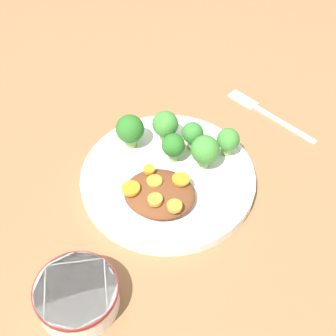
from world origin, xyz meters
name	(u,v)px	position (x,y,z in m)	size (l,w,h in m)	color
ground_plane	(168,182)	(0.00, 0.00, 0.00)	(4.00, 4.00, 0.00)	#8C603D
plate	(168,177)	(0.00, 0.00, 0.01)	(0.28, 0.28, 0.02)	white
dip_bowl	(77,295)	(-0.06, -0.23, 0.02)	(0.11, 0.11, 0.04)	white
stew_mound	(157,193)	(0.00, -0.05, 0.03)	(0.11, 0.09, 0.03)	brown
broccoli_floret_0	(165,125)	(-0.02, 0.08, 0.05)	(0.04, 0.04, 0.06)	#7FA85B
broccoli_floret_1	(205,150)	(0.05, 0.03, 0.05)	(0.05, 0.05, 0.06)	#759E51
broccoli_floret_2	(130,130)	(-0.08, 0.05, 0.05)	(0.05, 0.05, 0.06)	#7FA85B
broccoli_floret_3	(172,146)	(0.00, 0.03, 0.05)	(0.04, 0.04, 0.05)	#7FA85B
broccoli_floret_4	(192,134)	(0.02, 0.07, 0.05)	(0.04, 0.04, 0.05)	#7FA85B
broccoli_floret_5	(228,140)	(0.08, 0.07, 0.05)	(0.04, 0.04, 0.05)	#759E51
carrot_slice_0	(181,179)	(0.03, -0.03, 0.05)	(0.03, 0.03, 0.00)	orange
carrot_slice_1	(131,188)	(-0.04, -0.06, 0.05)	(0.03, 0.03, 0.01)	orange
carrot_slice_2	(174,206)	(0.03, -0.08, 0.05)	(0.02, 0.02, 0.01)	orange
carrot_slice_3	(149,170)	(-0.02, -0.02, 0.05)	(0.02, 0.02, 0.01)	orange
carrot_slice_4	(154,181)	(-0.01, -0.04, 0.05)	(0.02, 0.02, 0.00)	orange
carrot_slice_5	(157,200)	(0.00, -0.07, 0.05)	(0.02, 0.02, 0.01)	orange
fork	(263,111)	(0.13, 0.20, 0.00)	(0.17, 0.11, 0.01)	#BCBCBC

